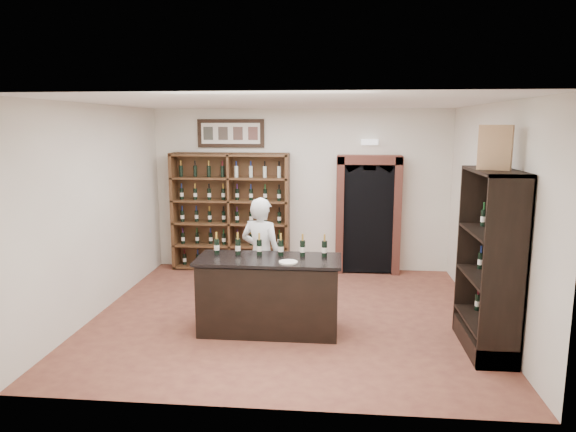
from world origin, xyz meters
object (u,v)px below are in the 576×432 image
Objects in this scene: side_cabinet at (490,290)px; shopkeeper at (261,256)px; wine_crate at (495,147)px; tasting_counter at (269,295)px; counter_bottle_0 at (217,246)px; wine_shelf at (231,212)px.

side_cabinet reaches higher than shopkeeper.
tasting_counter is at bearing -162.51° from wine_crate.
shopkeeper is (0.52, 0.54, -0.26)m from counter_bottle_0.
shopkeeper is at bearing 161.30° from side_cabinet.
wine_shelf is 4.32× the size of wine_crate.
wine_crate is at bearing -8.10° from counter_bottle_0.
side_cabinet reaches higher than tasting_counter.
wine_shelf is at bearing 139.79° from side_cabinet.
wine_shelf is at bearing 110.56° from tasting_counter.
wine_shelf is 1.17× the size of tasting_counter.
side_cabinet is at bearing -6.28° from tasting_counter.
wine_shelf is 1.29× the size of shopkeeper.
wine_shelf is 5.16m from wine_crate.
shopkeeper reaches higher than tasting_counter.
counter_bottle_0 is 3.67m from wine_crate.
shopkeeper is 3.34× the size of wine_crate.
wine_crate is at bearing -7.16° from tasting_counter.
counter_bottle_0 is 0.18× the size of shopkeeper.
wine_shelf is at bearing -49.23° from shopkeeper.
wine_crate is (3.38, -0.48, 1.35)m from counter_bottle_0.
wine_shelf is at bearing 97.77° from counter_bottle_0.
wine_crate reaches higher than counter_bottle_0.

